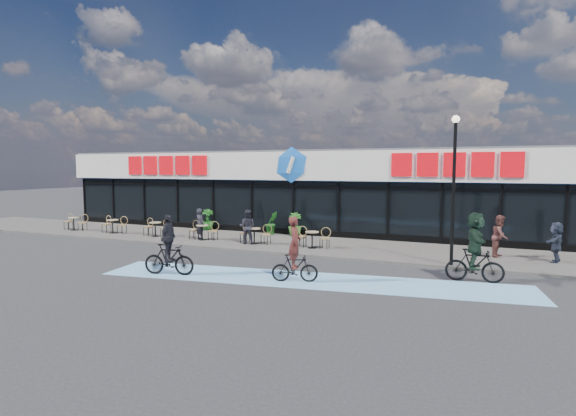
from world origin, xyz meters
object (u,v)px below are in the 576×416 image
(patron_left, at_px, (200,224))
(pedestrian_a, at_px, (556,242))
(potted_plant_left, at_px, (208,220))
(lamp_post, at_px, (454,178))
(patron_right, at_px, (247,227))
(cyclist_a, at_px, (295,258))
(pedestrian_b, at_px, (500,236))
(potted_plant_mid, at_px, (272,223))
(cyclist_b, at_px, (475,250))
(potted_plant_right, at_px, (295,224))
(bistro_set_0, at_px, (75,222))

(patron_left, distance_m, pedestrian_a, 15.49)
(potted_plant_left, bearing_deg, lamp_post, -18.06)
(patron_left, distance_m, patron_right, 2.84)
(lamp_post, height_order, cyclist_a, lamp_post)
(patron_left, relative_size, pedestrian_b, 0.92)
(patron_right, height_order, pedestrian_a, patron_right)
(lamp_post, relative_size, potted_plant_mid, 4.45)
(potted_plant_mid, distance_m, cyclist_b, 11.90)
(potted_plant_right, height_order, cyclist_a, cyclist_a)
(bistro_set_0, distance_m, potted_plant_mid, 11.41)
(lamp_post, xyz_separation_m, pedestrian_b, (1.69, 2.37, -2.37))
(potted_plant_right, bearing_deg, bistro_set_0, -166.87)
(potted_plant_left, height_order, cyclist_a, cyclist_a)
(potted_plant_mid, distance_m, pedestrian_b, 11.19)
(bistro_set_0, xyz_separation_m, cyclist_b, (21.14, -3.29, 0.49))
(potted_plant_left, xyz_separation_m, cyclist_a, (8.89, -8.55, 0.10))
(bistro_set_0, distance_m, potted_plant_right, 12.74)
(potted_plant_right, distance_m, pedestrian_a, 11.74)
(potted_plant_left, bearing_deg, cyclist_b, -23.94)
(patron_right, distance_m, pedestrian_b, 10.83)
(patron_right, xyz_separation_m, pedestrian_b, (10.75, 1.28, 0.03))
(potted_plant_left, bearing_deg, pedestrian_a, -7.70)
(patron_left, xyz_separation_m, patron_right, (2.82, -0.28, 0.03))
(potted_plant_mid, bearing_deg, patron_left, -131.04)
(potted_plant_left, bearing_deg, bistro_set_0, -156.52)
(cyclist_b, bearing_deg, potted_plant_right, 144.75)
(potted_plant_left, relative_size, pedestrian_a, 0.78)
(lamp_post, distance_m, pedestrian_b, 3.75)
(pedestrian_a, bearing_deg, potted_plant_mid, -81.72)
(lamp_post, xyz_separation_m, cyclist_a, (-4.50, -4.19, -2.51))
(potted_plant_right, distance_m, pedestrian_b, 9.82)
(pedestrian_b, xyz_separation_m, cyclist_b, (-0.89, -4.31, 0.11))
(pedestrian_a, relative_size, pedestrian_b, 0.91)
(patron_left, relative_size, cyclist_a, 0.73)
(pedestrian_b, distance_m, cyclist_a, 9.02)
(patron_right, bearing_deg, bistro_set_0, -12.08)
(potted_plant_right, bearing_deg, cyclist_a, -67.81)
(potted_plant_left, xyz_separation_m, potted_plant_mid, (4.07, -0.05, 0.01))
(potted_plant_right, relative_size, patron_right, 0.76)
(potted_plant_left, bearing_deg, patron_right, -37.03)
(patron_left, distance_m, cyclist_a, 9.24)
(pedestrian_a, xyz_separation_m, cyclist_a, (-8.10, -6.26, -0.07))
(bistro_set_0, distance_m, patron_left, 8.47)
(patron_right, bearing_deg, potted_plant_right, -120.33)
(cyclist_b, bearing_deg, potted_plant_left, 156.06)
(potted_plant_mid, distance_m, cyclist_a, 9.77)
(potted_plant_left, xyz_separation_m, cyclist_b, (14.20, -6.30, 0.35))
(patron_right, height_order, cyclist_b, cyclist_b)
(cyclist_a, bearing_deg, lamp_post, 42.92)
(pedestrian_b, bearing_deg, patron_left, 109.13)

